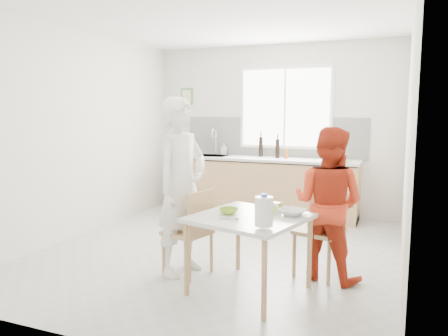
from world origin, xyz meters
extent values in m
plane|color=#B7B7B2|center=(0.00, 0.00, 0.00)|extent=(4.50, 4.50, 0.00)
plane|color=silver|center=(0.00, 2.25, 1.35)|extent=(4.00, 0.00, 4.00)
plane|color=silver|center=(0.00, -2.25, 1.35)|extent=(4.00, 0.00, 4.00)
plane|color=silver|center=(-2.00, 0.00, 1.35)|extent=(0.00, 4.50, 4.50)
plane|color=silver|center=(2.00, 0.00, 1.35)|extent=(0.00, 4.50, 4.50)
plane|color=white|center=(0.00, 0.00, 2.70)|extent=(4.50, 4.50, 0.00)
cube|color=white|center=(0.20, 2.23, 1.70)|extent=(1.50, 0.03, 1.30)
cube|color=white|center=(0.20, 2.21, 1.70)|extent=(1.40, 0.02, 1.20)
cube|color=white|center=(0.20, 2.21, 1.70)|extent=(0.03, 0.03, 1.20)
cube|color=white|center=(0.00, 2.24, 1.23)|extent=(3.00, 0.02, 0.65)
cube|color=#408D41|center=(-1.55, 2.23, 1.90)|extent=(0.22, 0.02, 0.28)
cube|color=beige|center=(-1.55, 2.22, 1.90)|extent=(0.16, 0.01, 0.22)
cube|color=tan|center=(0.00, 1.95, 0.43)|extent=(2.80, 0.60, 0.86)
cube|color=#3F3326|center=(0.00, 1.95, 0.05)|extent=(2.80, 0.54, 0.10)
cube|color=silver|center=(0.00, 1.95, 0.90)|extent=(2.84, 0.64, 0.04)
cube|color=#A5A5AA|center=(-0.95, 1.95, 0.91)|extent=(0.50, 0.40, 0.03)
cylinder|color=silver|center=(-0.95, 2.11, 1.10)|extent=(0.02, 0.02, 0.36)
torus|color=silver|center=(-0.95, 2.04, 1.28)|extent=(0.02, 0.18, 0.18)
cube|color=silver|center=(0.70, -0.97, 0.69)|extent=(1.12, 1.12, 0.04)
cylinder|color=tan|center=(0.20, -1.27, 0.33)|extent=(0.05, 0.05, 0.66)
cylinder|color=tan|center=(0.40, -0.48, 0.33)|extent=(0.05, 0.05, 0.66)
cylinder|color=tan|center=(0.99, -1.47, 0.33)|extent=(0.05, 0.05, 0.66)
cylinder|color=tan|center=(1.19, -0.68, 0.33)|extent=(0.05, 0.05, 0.66)
cube|color=tan|center=(-0.03, -0.79, 0.43)|extent=(0.49, 0.49, 0.04)
cube|color=tan|center=(0.15, -0.83, 0.66)|extent=(0.12, 0.38, 0.42)
cylinder|color=tan|center=(-0.15, -0.58, 0.21)|extent=(0.03, 0.03, 0.41)
cylinder|color=tan|center=(-0.24, -0.91, 0.21)|extent=(0.03, 0.03, 0.41)
cylinder|color=tan|center=(0.18, -0.66, 0.21)|extent=(0.03, 0.03, 0.41)
cylinder|color=tan|center=(0.09, -1.00, 0.21)|extent=(0.03, 0.03, 0.41)
cube|color=tan|center=(1.22, -0.33, 0.46)|extent=(0.52, 0.52, 0.04)
cube|color=tan|center=(1.27, -0.15, 0.70)|extent=(0.40, 0.13, 0.45)
cylinder|color=tan|center=(1.00, -0.46, 0.22)|extent=(0.04, 0.04, 0.44)
cylinder|color=tan|center=(1.35, -0.56, 0.22)|extent=(0.04, 0.04, 0.44)
cylinder|color=tan|center=(1.09, -0.11, 0.22)|extent=(0.04, 0.04, 0.44)
cylinder|color=tan|center=(1.44, -0.20, 0.22)|extent=(0.04, 0.04, 0.44)
imported|color=white|center=(-0.10, -0.77, 0.90)|extent=(0.58, 0.74, 1.79)
imported|color=red|center=(1.30, -0.36, 0.75)|extent=(0.85, 0.73, 1.50)
imported|color=#89B92A|center=(0.49, -0.97, 0.74)|extent=(0.21, 0.21, 0.05)
imported|color=silver|center=(1.05, -0.81, 0.74)|extent=(0.28, 0.28, 0.06)
cylinder|color=white|center=(0.94, -1.32, 0.85)|extent=(0.15, 0.15, 0.24)
cylinder|color=blue|center=(0.94, -1.32, 0.98)|extent=(0.05, 0.05, 0.03)
torus|color=white|center=(1.01, -1.32, 0.87)|extent=(0.12, 0.05, 0.11)
cube|color=#ADD831|center=(0.86, -0.73, 0.76)|extent=(0.12, 0.12, 0.09)
cylinder|color=#A5A5AA|center=(0.56, -1.17, 0.72)|extent=(0.16, 0.03, 0.01)
cube|color=#80B62A|center=(1.09, 1.85, 0.93)|extent=(0.40, 0.33, 0.01)
cylinder|color=black|center=(-0.15, 2.08, 1.08)|extent=(0.07, 0.07, 0.32)
cylinder|color=black|center=(0.14, 2.01, 1.07)|extent=(0.07, 0.07, 0.30)
cylinder|color=brown|center=(0.29, 1.97, 1.00)|extent=(0.06, 0.06, 0.16)
imported|color=#999999|center=(-0.81, 2.13, 1.02)|extent=(0.11, 0.11, 0.20)
camera|label=1|loc=(1.93, -4.63, 1.66)|focal=35.00mm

